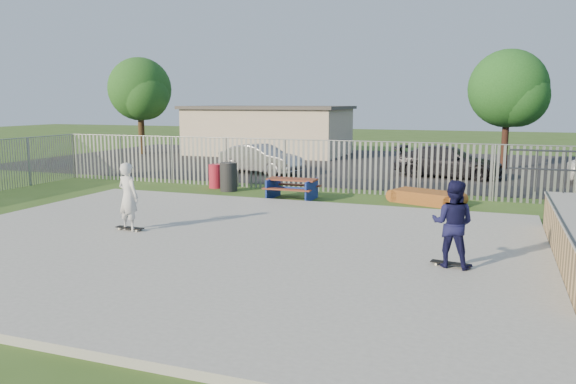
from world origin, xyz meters
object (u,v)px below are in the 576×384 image
(funbox, at_px, (426,197))
(skater_white, at_px, (128,197))
(car_silver, at_px, (261,159))
(car_dark, at_px, (448,162))
(trash_bin_red, at_px, (216,176))
(trash_bin_grey, at_px, (229,177))
(tree_left, at_px, (140,89))
(tree_mid, at_px, (508,89))
(skater_navy, at_px, (453,224))
(picnic_table, at_px, (292,189))

(funbox, height_order, skater_white, skater_white)
(car_silver, distance_m, car_dark, 8.85)
(trash_bin_red, height_order, car_silver, car_silver)
(trash_bin_grey, xyz_separation_m, skater_white, (0.88, -7.63, 0.48))
(car_silver, height_order, tree_left, tree_left)
(car_dark, bearing_deg, car_silver, 108.86)
(trash_bin_red, relative_size, skater_white, 0.54)
(tree_mid, distance_m, skater_navy, 19.99)
(car_dark, bearing_deg, trash_bin_red, 134.89)
(picnic_table, relative_size, skater_white, 1.00)
(skater_navy, bearing_deg, skater_white, 4.64)
(skater_navy, bearing_deg, trash_bin_grey, -33.96)
(funbox, relative_size, trash_bin_grey, 2.13)
(picnic_table, height_order, trash_bin_red, trash_bin_red)
(tree_mid, bearing_deg, skater_white, -115.88)
(tree_left, bearing_deg, skater_white, -56.15)
(picnic_table, xyz_separation_m, trash_bin_grey, (-2.96, 0.88, 0.18))
(funbox, height_order, car_dark, car_dark)
(trash_bin_red, distance_m, car_dark, 10.82)
(tree_left, bearing_deg, funbox, -31.72)
(tree_left, distance_m, skater_navy, 29.79)
(car_dark, xyz_separation_m, tree_mid, (2.45, 4.46, 3.39))
(funbox, relative_size, car_silver, 0.56)
(car_dark, distance_m, skater_navy, 15.31)
(funbox, distance_m, trash_bin_red, 8.47)
(trash_bin_red, distance_m, skater_navy, 13.14)
(car_dark, relative_size, skater_navy, 2.78)
(car_silver, distance_m, tree_mid, 13.18)
(picnic_table, xyz_separation_m, car_silver, (-3.88, 6.27, 0.34))
(skater_navy, bearing_deg, picnic_table, -42.08)
(trash_bin_grey, bearing_deg, trash_bin_red, 146.37)
(tree_mid, xyz_separation_m, skater_navy, (-1.21, -19.71, -3.09))
(trash_bin_grey, bearing_deg, tree_mid, 48.62)
(trash_bin_grey, relative_size, skater_navy, 0.63)
(car_silver, relative_size, tree_left, 0.67)
(picnic_table, distance_m, skater_white, 7.10)
(car_dark, height_order, skater_white, skater_white)
(funbox, distance_m, car_silver, 10.16)
(funbox, relative_size, skater_white, 1.34)
(car_dark, bearing_deg, picnic_table, 156.62)
(car_silver, relative_size, skater_white, 2.41)
(funbox, bearing_deg, skater_navy, -59.68)
(trash_bin_red, relative_size, tree_left, 0.15)
(skater_navy, bearing_deg, trash_bin_red, -33.30)
(picnic_table, distance_m, skater_navy, 9.46)
(skater_white, bearing_deg, picnic_table, -93.63)
(picnic_table, bearing_deg, tree_mid, 59.89)
(car_silver, bearing_deg, picnic_table, -133.40)
(skater_navy, bearing_deg, funbox, -71.93)
(car_silver, distance_m, skater_white, 13.15)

